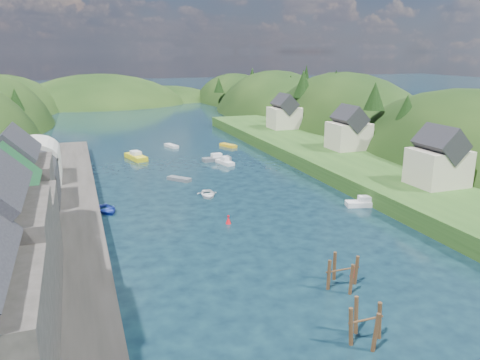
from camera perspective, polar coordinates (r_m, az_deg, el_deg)
name	(u,v)px	position (r m, az deg, el deg)	size (l,w,h in m)	color
ground	(199,171)	(83.15, -5.06, 1.13)	(600.00, 600.00, 0.00)	black
hillside_right	(342,162)	(124.95, 12.38, 2.16)	(36.00, 245.56, 48.00)	black
far_hills	(128,128)	(205.61, -13.44, 6.23)	(103.00, 68.00, 44.00)	black
hill_trees	(180,99)	(96.23, -7.38, 9.73)	(90.41, 150.68, 12.72)	black
quay_left	(44,249)	(52.05, -22.77, -7.74)	(12.00, 110.00, 2.00)	#2D2B28
boat_sheds	(31,168)	(69.09, -24.08, 1.39)	(7.00, 21.00, 7.50)	#2D2D30
terrace_right	(352,166)	(83.79, 13.51, 1.71)	(16.00, 120.00, 2.40)	#234719
right_bank_cottages	(343,131)	(91.36, 12.47, 5.86)	(9.00, 59.24, 8.41)	beige
piling_cluster_near	(365,327)	(36.44, 15.03, -16.90)	(2.86, 2.71, 3.60)	#382314
piling_cluster_far	(342,275)	(43.50, 12.38, -11.26)	(3.35, 3.12, 3.39)	#382314
channel_buoy_near	(354,272)	(45.86, 13.69, -10.80)	(0.70, 0.70, 1.10)	red
channel_buoy_far	(228,220)	(57.47, -1.43, -4.88)	(0.70, 0.70, 1.10)	red
moored_boats	(221,197)	(66.45, -2.38, -2.05)	(38.26, 88.01, 1.88)	silver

